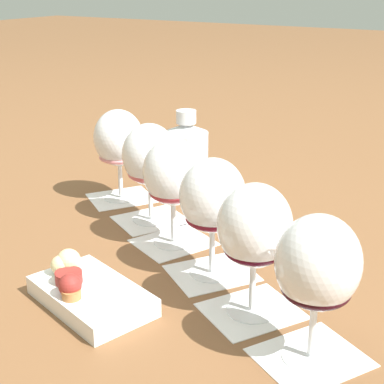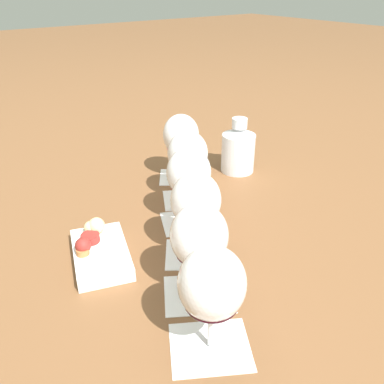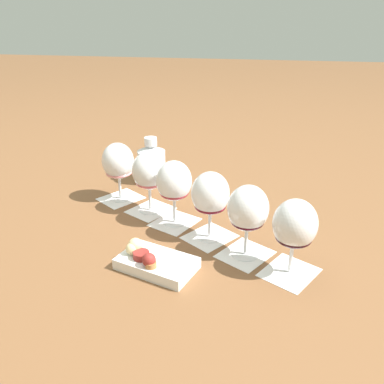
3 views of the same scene
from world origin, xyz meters
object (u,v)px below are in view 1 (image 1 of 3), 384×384
at_px(wine_glass_1, 150,159).
at_px(wine_glass_4, 255,231).
at_px(wine_glass_3, 213,200).
at_px(ceramic_vase, 186,151).
at_px(wine_glass_5, 318,269).
at_px(snack_dish, 87,291).
at_px(wine_glass_2, 173,176).
at_px(wine_glass_0, 119,141).

relative_size(wine_glass_1, wine_glass_4, 1.00).
relative_size(wine_glass_3, ceramic_vase, 1.14).
bearing_deg(wine_glass_3, wine_glass_4, -34.18).
height_order(wine_glass_5, ceramic_vase, wine_glass_5).
bearing_deg(snack_dish, wine_glass_5, 7.33).
distance_m(wine_glass_2, wine_glass_5, 0.34).
bearing_deg(wine_glass_1, wine_glass_4, -32.73).
bearing_deg(wine_glass_5, wine_glass_3, 148.58).
height_order(wine_glass_1, snack_dish, wine_glass_1).
distance_m(wine_glass_4, ceramic_vase, 0.51).
xyz_separation_m(wine_glass_0, wine_glass_4, (0.39, -0.24, -0.00)).
height_order(wine_glass_1, wine_glass_5, same).
bearing_deg(wine_glass_4, wine_glass_3, 145.82).
height_order(wine_glass_0, ceramic_vase, wine_glass_0).
xyz_separation_m(wine_glass_4, ceramic_vase, (-0.33, 0.39, -0.05)).
relative_size(wine_glass_0, wine_glass_5, 1.00).
relative_size(wine_glass_0, wine_glass_3, 1.00).
bearing_deg(ceramic_vase, wine_glass_2, -62.60).
distance_m(wine_glass_1, wine_glass_2, 0.10).
height_order(wine_glass_1, wine_glass_4, same).
xyz_separation_m(wine_glass_1, ceramic_vase, (-0.05, 0.21, -0.05)).
bearing_deg(wine_glass_5, wine_glass_2, 149.15).
bearing_deg(wine_glass_2, wine_glass_5, -30.85).
bearing_deg(wine_glass_3, ceramic_vase, 126.54).
bearing_deg(wine_glass_2, snack_dish, -89.57).
relative_size(wine_glass_1, wine_glass_2, 1.00).
distance_m(wine_glass_4, wine_glass_5, 0.11).
distance_m(wine_glass_1, wine_glass_5, 0.44).
height_order(wine_glass_1, wine_glass_3, same).
xyz_separation_m(wine_glass_5, ceramic_vase, (-0.43, 0.44, -0.05)).
distance_m(wine_glass_3, wine_glass_5, 0.22).
xyz_separation_m(wine_glass_1, wine_glass_5, (0.38, -0.23, -0.00)).
relative_size(wine_glass_1, snack_dish, 0.91).
relative_size(wine_glass_4, wine_glass_5, 1.00).
relative_size(ceramic_vase, snack_dish, 0.79).
relative_size(wine_glass_0, wine_glass_2, 1.00).
xyz_separation_m(wine_glass_1, wine_glass_3, (0.19, -0.12, 0.00)).
height_order(wine_glass_0, wine_glass_1, same).
bearing_deg(snack_dish, wine_glass_1, 107.43).
bearing_deg(wine_glass_4, wine_glass_2, 148.09).
distance_m(wine_glass_1, snack_dish, 0.30).
distance_m(wine_glass_2, snack_dish, 0.23).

